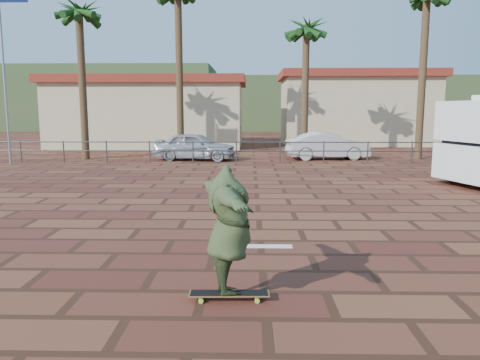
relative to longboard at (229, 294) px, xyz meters
name	(u,v)px	position (x,y,z in m)	size (l,w,h in m)	color
ground	(219,229)	(-0.37, 3.61, -0.08)	(120.00, 120.00, 0.00)	brown
paint_stripe	(254,246)	(0.33, 2.41, -0.08)	(1.40, 0.22, 0.01)	white
guardrail	(236,148)	(-0.37, 15.61, 0.60)	(24.06, 0.06, 1.00)	#47494F
flagpole	(6,58)	(-10.24, 14.61, 4.55)	(1.30, 0.10, 8.00)	gray
palm_far_left	(79,16)	(-7.87, 17.11, 6.75)	(2.40, 2.40, 8.25)	brown
palm_center	(306,32)	(3.13, 19.11, 6.28)	(2.40, 2.40, 7.75)	brown
palm_right	(427,0)	(8.63, 17.61, 7.50)	(2.40, 2.40, 9.05)	brown
building_west	(151,112)	(-6.37, 25.61, 2.20)	(12.60, 7.60, 4.50)	beige
building_east	(355,108)	(7.63, 27.61, 2.45)	(10.60, 6.60, 5.00)	beige
hill_front	(245,104)	(-0.37, 53.61, 2.92)	(70.00, 18.00, 6.00)	#384C28
hill_back	(87,98)	(-22.37, 59.61, 3.92)	(35.00, 14.00, 8.00)	#384C28
longboard	(229,294)	(0.00, 0.00, 0.00)	(1.05, 0.26, 0.10)	olive
skateboarder	(229,230)	(0.00, 0.00, 0.86)	(2.06, 0.56, 1.68)	#374525
car_silver	(195,146)	(-2.40, 16.77, 0.59)	(1.58, 3.93, 1.34)	#B2B5B9
car_white	(327,146)	(4.07, 17.23, 0.58)	(1.40, 4.01, 1.32)	silver
street_sign	(446,133)	(9.12, 15.61, 1.29)	(0.38, 0.18, 1.97)	gray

